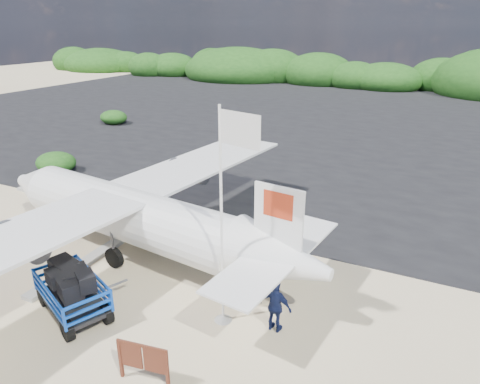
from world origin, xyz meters
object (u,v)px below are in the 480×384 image
object	(u,v)px
baggage_cart	(76,313)
signboard	(145,382)
aircraft_small	(319,104)
crew_c	(276,306)
crew_a	(244,240)
crew_b	(265,221)
flagpole	(223,320)

from	to	relation	value
baggage_cart	signboard	bearing A→B (deg)	4.63
signboard	aircraft_small	world-z (taller)	aircraft_small
baggage_cart	crew_c	bearing A→B (deg)	42.52
signboard	crew_a	size ratio (longest dim) A/B	0.81
signboard	aircraft_small	bearing A→B (deg)	91.37
signboard	crew_c	size ratio (longest dim) A/B	0.88
signboard	crew_b	bearing A→B (deg)	82.49
crew_a	baggage_cart	bearing A→B (deg)	61.56
baggage_cart	crew_b	size ratio (longest dim) A/B	1.57
crew_a	aircraft_small	bearing A→B (deg)	-73.65
aircraft_small	signboard	bearing A→B (deg)	68.47
crew_b	aircraft_small	size ratio (longest dim) A/B	0.27
baggage_cart	signboard	world-z (taller)	baggage_cart
signboard	aircraft_small	distance (m)	41.41
crew_a	crew_c	xyz separation A→B (m)	(2.52, -3.19, -0.07)
crew_b	crew_a	bearing A→B (deg)	64.74
baggage_cart	crew_a	distance (m)	6.31
crew_b	aircraft_small	xyz separation A→B (m)	(-7.03, 32.52, -0.95)
signboard	baggage_cart	bearing A→B (deg)	152.19
baggage_cart	crew_c	distance (m)	6.34
signboard	crew_b	distance (m)	8.32
baggage_cart	crew_c	world-z (taller)	crew_c
baggage_cart	flagpole	world-z (taller)	flagpole
signboard	crew_b	world-z (taller)	crew_b
baggage_cart	crew_b	distance (m)	7.88
signboard	aircraft_small	size ratio (longest dim) A/B	0.21
flagpole	crew_a	world-z (taller)	flagpole
crew_c	signboard	bearing A→B (deg)	61.61
baggage_cart	signboard	distance (m)	3.92
signboard	crew_a	bearing A→B (deg)	83.75
crew_a	crew_b	size ratio (longest dim) A/B	0.96
crew_a	aircraft_small	size ratio (longest dim) A/B	0.26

